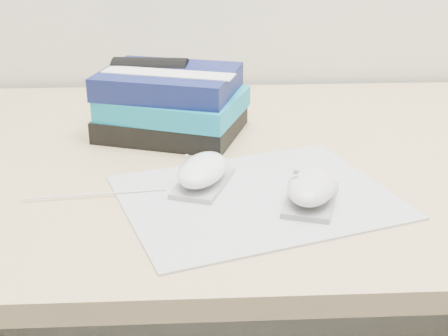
{
  "coord_description": "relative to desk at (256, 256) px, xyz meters",
  "views": [
    {
      "loc": [
        -0.11,
        0.64,
        1.11
      ],
      "look_at": [
        -0.07,
        1.43,
        0.77
      ],
      "focal_mm": 50.0,
      "sensor_mm": 36.0,
      "label": 1
    }
  ],
  "objects": [
    {
      "name": "pouch",
      "position": [
        -0.19,
        0.08,
        0.29
      ],
      "size": [
        0.14,
        0.11,
        0.12
      ],
      "color": "black",
      "rests_on": "desk"
    },
    {
      "name": "book_stack",
      "position": [
        -0.15,
        0.04,
        0.29
      ],
      "size": [
        0.28,
        0.25,
        0.11
      ],
      "color": "black",
      "rests_on": "desk"
    },
    {
      "name": "usb_cable",
      "position": [
        -0.25,
        -0.22,
        0.24
      ],
      "size": [
        0.2,
        0.02,
        0.0
      ],
      "primitive_type": "cylinder",
      "rotation": [
        0.0,
        1.57,
        0.11
      ],
      "color": "silver",
      "rests_on": "mousepad"
    },
    {
      "name": "mousepad",
      "position": [
        -0.03,
        -0.23,
        0.24
      ],
      "size": [
        0.43,
        0.38,
        0.0
      ],
      "primitive_type": "cube",
      "rotation": [
        0.0,
        0.0,
        0.32
      ],
      "color": "#9D9DA5",
      "rests_on": "desk"
    },
    {
      "name": "mouse_front",
      "position": [
        0.04,
        -0.25,
        0.26
      ],
      "size": [
        0.1,
        0.13,
        0.05
      ],
      "color": "gray",
      "rests_on": "mousepad"
    },
    {
      "name": "desk",
      "position": [
        0.0,
        0.0,
        0.0
      ],
      "size": [
        1.6,
        0.8,
        0.73
      ],
      "color": "tan",
      "rests_on": "ground"
    },
    {
      "name": "mouse_rear",
      "position": [
        -0.1,
        -0.19,
        0.26
      ],
      "size": [
        0.1,
        0.13,
        0.05
      ],
      "color": "#A5A5A7",
      "rests_on": "mousepad"
    }
  ]
}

